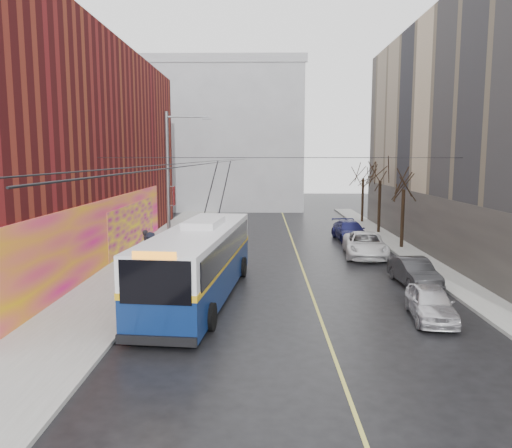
{
  "coord_description": "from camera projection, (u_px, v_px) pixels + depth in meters",
  "views": [
    {
      "loc": [
        -0.86,
        -18.78,
        6.43
      ],
      "look_at": [
        -1.15,
        6.06,
        3.09
      ],
      "focal_mm": 35.0,
      "sensor_mm": 36.0,
      "label": 1
    }
  ],
  "objects": [
    {
      "name": "ground",
      "position": [
        284.0,
        323.0,
        19.46
      ],
      "size": [
        140.0,
        140.0,
        0.0
      ],
      "primitive_type": "plane",
      "color": "black",
      "rests_on": "ground"
    },
    {
      "name": "sidewalk_left",
      "position": [
        149.0,
        259.0,
        31.43
      ],
      "size": [
        4.0,
        60.0,
        0.15
      ],
      "primitive_type": "cube",
      "color": "gray",
      "rests_on": "ground"
    },
    {
      "name": "sidewalk_right",
      "position": [
        419.0,
        259.0,
        31.23
      ],
      "size": [
        2.0,
        60.0,
        0.15
      ],
      "primitive_type": "cube",
      "color": "gray",
      "rests_on": "ground"
    },
    {
      "name": "lane_line",
      "position": [
        297.0,
        254.0,
        33.31
      ],
      "size": [
        0.12,
        50.0,
        0.01
      ],
      "primitive_type": "cube",
      "color": "#BFB74C",
      "rests_on": "ground"
    },
    {
      "name": "building_left",
      "position": [
        31.0,
        148.0,
        32.58
      ],
      "size": [
        12.11,
        36.0,
        14.0
      ],
      "color": "#5B1213",
      "rests_on": "ground"
    },
    {
      "name": "building_far",
      "position": [
        221.0,
        136.0,
        62.91
      ],
      "size": [
        20.5,
        12.1,
        18.0
      ],
      "color": "gray",
      "rests_on": "ground"
    },
    {
      "name": "streetlight_pole",
      "position": [
        171.0,
        185.0,
        28.79
      ],
      "size": [
        2.65,
        0.6,
        9.0
      ],
      "color": "slate",
      "rests_on": "ground"
    },
    {
      "name": "catenary_wires",
      "position": [
        237.0,
        160.0,
        33.29
      ],
      "size": [
        18.0,
        60.0,
        0.22
      ],
      "color": "black"
    },
    {
      "name": "tree_near",
      "position": [
        404.0,
        178.0,
        34.54
      ],
      "size": [
        3.2,
        3.2,
        6.4
      ],
      "color": "black",
      "rests_on": "ground"
    },
    {
      "name": "tree_mid",
      "position": [
        380.0,
        171.0,
        41.44
      ],
      "size": [
        3.2,
        3.2,
        6.68
      ],
      "color": "black",
      "rests_on": "ground"
    },
    {
      "name": "tree_far",
      "position": [
        363.0,
        170.0,
        48.4
      ],
      "size": [
        3.2,
        3.2,
        6.57
      ],
      "color": "black",
      "rests_on": "ground"
    },
    {
      "name": "puddle",
      "position": [
        150.0,
        332.0,
        18.5
      ],
      "size": [
        2.4,
        2.77,
        0.01
      ],
      "primitive_type": "cube",
      "color": "black",
      "rests_on": "ground"
    },
    {
      "name": "pigeons_flying",
      "position": [
        230.0,
        136.0,
        29.15
      ],
      "size": [
        3.4,
        2.06,
        1.44
      ],
      "color": "slate"
    },
    {
      "name": "trolleybus",
      "position": [
        199.0,
        261.0,
        22.75
      ],
      "size": [
        4.11,
        13.28,
        6.21
      ],
      "rotation": [
        0.0,
        0.0,
        -0.1
      ],
      "color": "#0A1E4D",
      "rests_on": "ground"
    },
    {
      "name": "parked_car_a",
      "position": [
        431.0,
        303.0,
        19.83
      ],
      "size": [
        2.03,
        4.12,
        1.35
      ],
      "primitive_type": "imported",
      "rotation": [
        0.0,
        0.0,
        -0.11
      ],
      "color": "silver",
      "rests_on": "ground"
    },
    {
      "name": "parked_car_b",
      "position": [
        414.0,
        272.0,
        25.1
      ],
      "size": [
        1.77,
        4.28,
        1.38
      ],
      "primitive_type": "imported",
      "rotation": [
        0.0,
        0.0,
        0.08
      ],
      "color": "#29292C",
      "rests_on": "ground"
    },
    {
      "name": "parked_car_c",
      "position": [
        365.0,
        245.0,
        32.39
      ],
      "size": [
        3.14,
        5.87,
        1.57
      ],
      "primitive_type": "imported",
      "rotation": [
        0.0,
        0.0,
        -0.1
      ],
      "color": "silver",
      "rests_on": "ground"
    },
    {
      "name": "parked_car_d",
      "position": [
        350.0,
        231.0,
        38.61
      ],
      "size": [
        2.46,
        5.3,
        1.5
      ],
      "primitive_type": "imported",
      "rotation": [
        0.0,
        0.0,
        0.07
      ],
      "color": "#171952",
      "rests_on": "ground"
    },
    {
      "name": "following_car",
      "position": [
        224.0,
        232.0,
        38.17
      ],
      "size": [
        2.27,
        4.58,
        1.5
      ],
      "primitive_type": "imported",
      "rotation": [
        0.0,
        0.0,
        0.12
      ],
      "color": "#9E9FA3",
      "rests_on": "ground"
    },
    {
      "name": "pedestrian_a",
      "position": [
        146.0,
        246.0,
        30.26
      ],
      "size": [
        0.67,
        0.81,
        1.91
      ],
      "primitive_type": "imported",
      "rotation": [
        0.0,
        0.0,
        1.93
      ],
      "color": "black",
      "rests_on": "sidewalk_left"
    },
    {
      "name": "pedestrian_b",
      "position": [
        151.0,
        252.0,
        28.96
      ],
      "size": [
        0.91,
        0.96,
        1.57
      ],
      "primitive_type": "imported",
      "rotation": [
        0.0,
        0.0,
        1.02
      ],
      "color": "black",
      "rests_on": "sidewalk_left"
    },
    {
      "name": "pedestrian_c",
      "position": [
        151.0,
        248.0,
        29.29
      ],
      "size": [
        1.43,
        1.27,
        1.92
      ],
      "primitive_type": "imported",
      "rotation": [
        0.0,
        0.0,
        2.58
      ],
      "color": "black",
      "rests_on": "sidewalk_left"
    }
  ]
}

